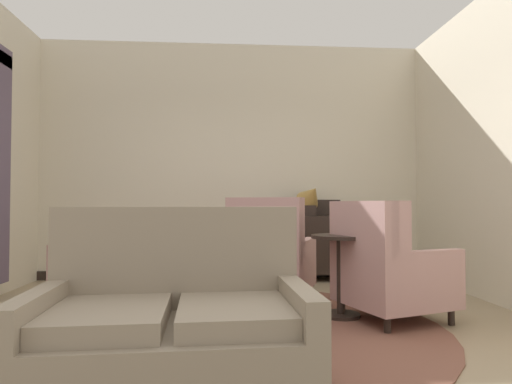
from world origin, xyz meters
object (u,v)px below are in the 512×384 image
armchair_far_left (122,270)px  armchair_near_sideboard (271,260)px  porcelain_vase (234,260)px  side_table (341,268)px  gramophone (310,198)px  armchair_foreground_right (386,270)px  sideboard (306,243)px  coffee_table (230,289)px  settee (174,322)px

armchair_far_left → armchair_near_sideboard: bearing=138.6°
porcelain_vase → side_table: 1.08m
gramophone → porcelain_vase: bearing=-114.4°
armchair_foreground_right → armchair_near_sideboard: bearing=34.3°
armchair_near_sideboard → sideboard: armchair_near_sideboard is taller
armchair_far_left → gramophone: 2.76m
coffee_table → armchair_foreground_right: bearing=13.4°
settee → sideboard: sideboard is taller
armchair_near_sideboard → gramophone: (0.65, 1.28, 0.65)m
armchair_foreground_right → side_table: armchair_foreground_right is taller
settee → side_table: settee is taller
side_table → sideboard: 1.94m
coffee_table → armchair_far_left: bearing=148.8°
armchair_foreground_right → side_table: bearing=51.3°
porcelain_vase → side_table: size_ratio=0.46×
coffee_table → side_table: 1.10m
armchair_near_sideboard → sideboard: 1.49m
porcelain_vase → settee: bearing=-107.3°
porcelain_vase → settee: settee is taller
porcelain_vase → sideboard: size_ratio=0.32×
settee → side_table: size_ratio=1.94×
settee → side_table: 2.03m
armchair_foreground_right → side_table: (-0.37, 0.14, 0.01)m
armchair_near_sideboard → porcelain_vase: bearing=91.3°
coffee_table → armchair_near_sideboard: 1.13m
porcelain_vase → armchair_near_sideboard: (0.40, 1.05, -0.14)m
settee → gramophone: size_ratio=2.93×
porcelain_vase → gramophone: gramophone is taller
armchair_near_sideboard → side_table: armchair_near_sideboard is taller
porcelain_vase → gramophone: bearing=65.6°
armchair_near_sideboard → coffee_table: bearing=89.7°
armchair_far_left → porcelain_vase: bearing=89.9°
porcelain_vase → settee: size_ratio=0.24×
porcelain_vase → armchair_far_left: bearing=149.1°
armchair_far_left → gramophone: bearing=160.8°
armchair_near_sideboard → armchair_far_left: (-1.40, -0.45, -0.02)m
porcelain_vase → armchair_far_left: 1.17m
sideboard → armchair_near_sideboard: bearing=-114.1°
armchair_far_left → side_table: (1.96, -0.12, 0.02)m
porcelain_vase → settee: (-0.34, -1.09, -0.18)m
coffee_table → side_table: side_table is taller
coffee_table → armchair_near_sideboard: bearing=67.4°
coffee_table → armchair_foreground_right: armchair_foreground_right is taller
side_table → coffee_table: bearing=-155.1°
gramophone → sideboard: bearing=118.1°
porcelain_vase → sideboard: (1.01, 2.41, -0.10)m
armchair_foreground_right → sideboard: 2.10m
coffee_table → gramophone: (1.09, 2.31, 0.74)m
coffee_table → armchair_far_left: (-0.97, 0.59, 0.07)m
porcelain_vase → side_table: porcelain_vase is taller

